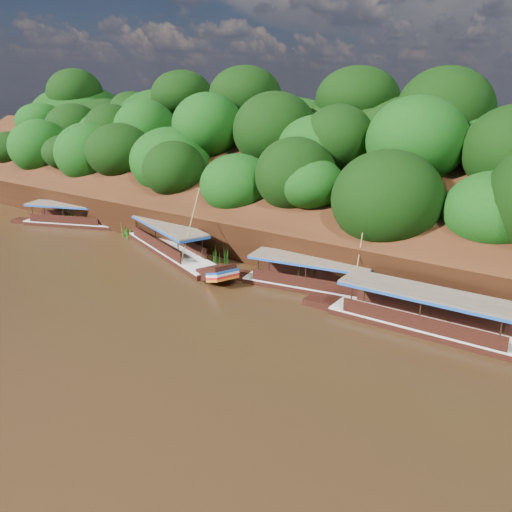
{
  "coord_description": "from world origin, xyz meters",
  "views": [
    {
      "loc": [
        18.79,
        -21.28,
        13.56
      ],
      "look_at": [
        -2.14,
        7.0,
        2.06
      ],
      "focal_mm": 35.0,
      "sensor_mm": 36.0,
      "label": 1
    }
  ],
  "objects_px": {
    "boat_2": "(176,250)",
    "boat_1": "(328,286)",
    "boat_3": "(81,221)",
    "boat_0": "(452,329)"
  },
  "relations": [
    {
      "from": "boat_2",
      "to": "boat_3",
      "type": "bearing_deg",
      "value": -165.53
    },
    {
      "from": "boat_2",
      "to": "boat_1",
      "type": "bearing_deg",
      "value": 22.75
    },
    {
      "from": "boat_2",
      "to": "boat_0",
      "type": "bearing_deg",
      "value": 17.09
    },
    {
      "from": "boat_3",
      "to": "boat_1",
      "type": "bearing_deg",
      "value": -24.48
    },
    {
      "from": "boat_0",
      "to": "boat_2",
      "type": "xyz_separation_m",
      "value": [
        -23.64,
        1.19,
        0.04
      ]
    },
    {
      "from": "boat_2",
      "to": "boat_3",
      "type": "xyz_separation_m",
      "value": [
        -15.84,
        1.53,
        -0.07
      ]
    },
    {
      "from": "boat_0",
      "to": "boat_2",
      "type": "height_order",
      "value": "boat_2"
    },
    {
      "from": "boat_2",
      "to": "boat_3",
      "type": "distance_m",
      "value": 15.91
    },
    {
      "from": "boat_1",
      "to": "boat_3",
      "type": "xyz_separation_m",
      "value": [
        -30.37,
        0.82,
        0.01
      ]
    },
    {
      "from": "boat_1",
      "to": "boat_2",
      "type": "relative_size",
      "value": 0.81
    }
  ]
}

